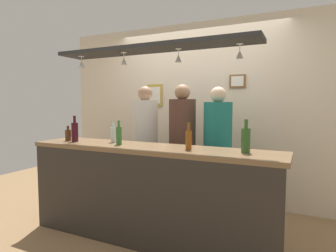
{
  "coord_description": "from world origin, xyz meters",
  "views": [
    {
      "loc": [
        1.42,
        -2.87,
        1.43
      ],
      "look_at": [
        0.0,
        0.1,
        1.17
      ],
      "focal_mm": 30.3,
      "sensor_mm": 36.0,
      "label": 1
    }
  ],
  "objects_px": {
    "bottle_beer_green_import": "(119,135)",
    "bottle_soda_clear": "(113,134)",
    "bottle_champagne_green": "(246,140)",
    "picture_frame_upper_small": "(237,81)",
    "bottle_beer_brown_stubby": "(68,135)",
    "bottle_beer_amber_tall": "(189,139)",
    "person_left_white_patterned_shirt": "(145,135)",
    "person_middle_brown_shirt": "(182,137)",
    "picture_frame_caricature": "(155,95)",
    "bottle_wine_dark_red": "(75,131)",
    "person_right_teal_shirt": "(218,141)"
  },
  "relations": [
    {
      "from": "person_right_teal_shirt",
      "to": "bottle_beer_amber_tall",
      "type": "xyz_separation_m",
      "value": [
        -0.06,
        -0.81,
        0.11
      ]
    },
    {
      "from": "person_middle_brown_shirt",
      "to": "bottle_beer_amber_tall",
      "type": "distance_m",
      "value": 0.91
    },
    {
      "from": "person_middle_brown_shirt",
      "to": "bottle_soda_clear",
      "type": "bearing_deg",
      "value": -128.64
    },
    {
      "from": "bottle_wine_dark_red",
      "to": "bottle_beer_amber_tall",
      "type": "relative_size",
      "value": 1.15
    },
    {
      "from": "bottle_wine_dark_red",
      "to": "picture_frame_upper_small",
      "type": "bearing_deg",
      "value": 43.19
    },
    {
      "from": "person_right_teal_shirt",
      "to": "bottle_wine_dark_red",
      "type": "distance_m",
      "value": 1.69
    },
    {
      "from": "bottle_beer_amber_tall",
      "to": "bottle_beer_green_import",
      "type": "bearing_deg",
      "value": -179.16
    },
    {
      "from": "bottle_beer_brown_stubby",
      "to": "picture_frame_caricature",
      "type": "height_order",
      "value": "picture_frame_caricature"
    },
    {
      "from": "person_middle_brown_shirt",
      "to": "bottle_wine_dark_red",
      "type": "height_order",
      "value": "person_middle_brown_shirt"
    },
    {
      "from": "person_right_teal_shirt",
      "to": "bottle_beer_brown_stubby",
      "type": "xyz_separation_m",
      "value": [
        -1.58,
        -0.82,
        0.08
      ]
    },
    {
      "from": "person_left_white_patterned_shirt",
      "to": "person_middle_brown_shirt",
      "type": "relative_size",
      "value": 1.0
    },
    {
      "from": "person_middle_brown_shirt",
      "to": "bottle_beer_brown_stubby",
      "type": "relative_size",
      "value": 9.27
    },
    {
      "from": "bottle_beer_amber_tall",
      "to": "person_right_teal_shirt",
      "type": "bearing_deg",
      "value": 86.01
    },
    {
      "from": "picture_frame_caricature",
      "to": "person_left_white_patterned_shirt",
      "type": "bearing_deg",
      "value": -73.24
    },
    {
      "from": "bottle_beer_green_import",
      "to": "bottle_soda_clear",
      "type": "bearing_deg",
      "value": 142.85
    },
    {
      "from": "person_right_teal_shirt",
      "to": "bottle_beer_brown_stubby",
      "type": "height_order",
      "value": "person_right_teal_shirt"
    },
    {
      "from": "person_right_teal_shirt",
      "to": "bottle_champagne_green",
      "type": "height_order",
      "value": "person_right_teal_shirt"
    },
    {
      "from": "bottle_champagne_green",
      "to": "bottle_beer_green_import",
      "type": "bearing_deg",
      "value": -176.65
    },
    {
      "from": "picture_frame_caricature",
      "to": "person_middle_brown_shirt",
      "type": "bearing_deg",
      "value": -40.4
    },
    {
      "from": "bottle_beer_brown_stubby",
      "to": "bottle_beer_amber_tall",
      "type": "distance_m",
      "value": 1.52
    },
    {
      "from": "person_right_teal_shirt",
      "to": "bottle_wine_dark_red",
      "type": "bearing_deg",
      "value": -150.11
    },
    {
      "from": "person_left_white_patterned_shirt",
      "to": "person_middle_brown_shirt",
      "type": "bearing_deg",
      "value": -0.0
    },
    {
      "from": "person_middle_brown_shirt",
      "to": "bottle_wine_dark_red",
      "type": "bearing_deg",
      "value": -139.93
    },
    {
      "from": "person_left_white_patterned_shirt",
      "to": "picture_frame_caricature",
      "type": "height_order",
      "value": "picture_frame_caricature"
    },
    {
      "from": "person_middle_brown_shirt",
      "to": "bottle_beer_amber_tall",
      "type": "height_order",
      "value": "person_middle_brown_shirt"
    },
    {
      "from": "person_middle_brown_shirt",
      "to": "bottle_soda_clear",
      "type": "relative_size",
      "value": 7.25
    },
    {
      "from": "bottle_beer_brown_stubby",
      "to": "bottle_beer_amber_tall",
      "type": "bearing_deg",
      "value": 0.35
    },
    {
      "from": "bottle_champagne_green",
      "to": "bottle_wine_dark_red",
      "type": "distance_m",
      "value": 1.92
    },
    {
      "from": "bottle_beer_brown_stubby",
      "to": "bottle_beer_green_import",
      "type": "distance_m",
      "value": 0.73
    },
    {
      "from": "bottle_beer_amber_tall",
      "to": "picture_frame_upper_small",
      "type": "height_order",
      "value": "picture_frame_upper_small"
    },
    {
      "from": "bottle_beer_brown_stubby",
      "to": "bottle_beer_amber_tall",
      "type": "relative_size",
      "value": 0.69
    },
    {
      "from": "bottle_beer_green_import",
      "to": "person_left_white_patterned_shirt",
      "type": "bearing_deg",
      "value": 100.36
    },
    {
      "from": "bottle_beer_amber_tall",
      "to": "picture_frame_upper_small",
      "type": "distance_m",
      "value": 1.57
    },
    {
      "from": "bottle_beer_brown_stubby",
      "to": "bottle_beer_amber_tall",
      "type": "xyz_separation_m",
      "value": [
        1.52,
        0.01,
        0.03
      ]
    },
    {
      "from": "bottle_wine_dark_red",
      "to": "person_left_white_patterned_shirt",
      "type": "bearing_deg",
      "value": 61.48
    },
    {
      "from": "bottle_beer_brown_stubby",
      "to": "picture_frame_caricature",
      "type": "relative_size",
      "value": 0.53
    },
    {
      "from": "bottle_champagne_green",
      "to": "bottle_beer_brown_stubby",
      "type": "bearing_deg",
      "value": -177.91
    },
    {
      "from": "bottle_wine_dark_red",
      "to": "bottle_beer_green_import",
      "type": "bearing_deg",
      "value": 1.46
    },
    {
      "from": "person_right_teal_shirt",
      "to": "person_middle_brown_shirt",
      "type": "bearing_deg",
      "value": -180.0
    },
    {
      "from": "bottle_champagne_green",
      "to": "picture_frame_upper_small",
      "type": "xyz_separation_m",
      "value": [
        -0.37,
        1.36,
        0.63
      ]
    },
    {
      "from": "bottle_champagne_green",
      "to": "bottle_soda_clear",
      "type": "relative_size",
      "value": 1.3
    },
    {
      "from": "bottle_soda_clear",
      "to": "bottle_beer_brown_stubby",
      "type": "bearing_deg",
      "value": -167.59
    },
    {
      "from": "bottle_champagne_green",
      "to": "picture_frame_upper_small",
      "type": "bearing_deg",
      "value": 105.24
    },
    {
      "from": "person_middle_brown_shirt",
      "to": "picture_frame_upper_small",
      "type": "distance_m",
      "value": 1.1
    },
    {
      "from": "bottle_champagne_green",
      "to": "person_left_white_patterned_shirt",
      "type": "bearing_deg",
      "value": 153.08
    },
    {
      "from": "picture_frame_upper_small",
      "to": "picture_frame_caricature",
      "type": "height_order",
      "value": "picture_frame_upper_small"
    },
    {
      "from": "bottle_beer_brown_stubby",
      "to": "bottle_beer_green_import",
      "type": "xyz_separation_m",
      "value": [
        0.73,
        -0.0,
        0.03
      ]
    },
    {
      "from": "bottle_beer_green_import",
      "to": "bottle_soda_clear",
      "type": "distance_m",
      "value": 0.21
    },
    {
      "from": "bottle_wine_dark_red",
      "to": "bottle_beer_amber_tall",
      "type": "distance_m",
      "value": 1.4
    },
    {
      "from": "bottle_champagne_green",
      "to": "picture_frame_upper_small",
      "type": "distance_m",
      "value": 1.55
    }
  ]
}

